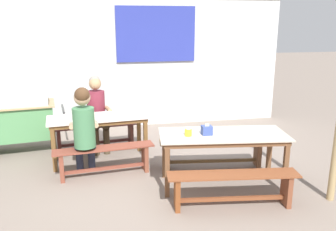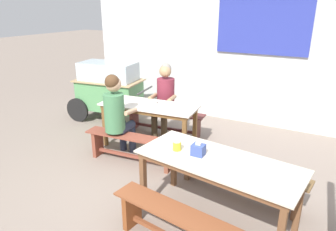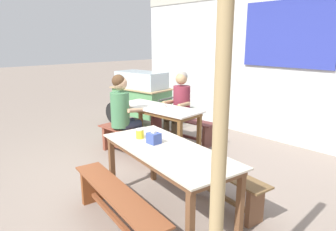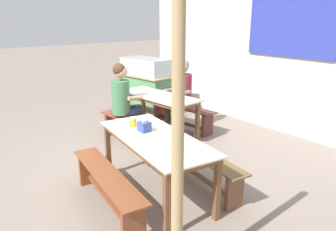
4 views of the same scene
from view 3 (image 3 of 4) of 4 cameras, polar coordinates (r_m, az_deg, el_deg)
ground_plane at (r=4.34m, az=-4.54°, el=-11.65°), size 40.00×40.00×0.00m
backdrop_wall at (r=6.13m, az=17.56°, el=10.01°), size 6.54×0.23×2.88m
dining_table_far at (r=5.26m, az=-1.94°, el=0.73°), size 1.63×0.77×0.75m
dining_table_near at (r=3.28m, az=-0.13°, el=-7.48°), size 1.80×0.95×0.75m
bench_far_back at (r=5.80m, az=2.29°, el=-1.95°), size 1.53×0.44×0.44m
bench_far_front at (r=4.96m, az=-6.82°, el=-4.80°), size 1.48×0.40×0.44m
bench_near_back at (r=3.79m, az=7.63°, el=-11.01°), size 1.68×0.49×0.44m
bench_near_front at (r=3.19m, az=-9.58°, el=-16.26°), size 1.62×0.50×0.44m
food_cart at (r=6.78m, az=-5.09°, el=3.90°), size 1.71×0.92×1.20m
person_left_back_turned at (r=5.06m, az=-8.43°, el=1.26°), size 0.43×0.53×1.34m
person_center_facing at (r=5.61m, az=2.19°, el=2.37°), size 0.47×0.56×1.32m
tissue_box at (r=3.40m, az=-2.67°, el=-4.23°), size 0.14×0.12×0.15m
condiment_jar at (r=3.60m, az=-5.28°, el=-3.38°), size 0.09×0.09×0.11m
soup_bowl at (r=5.26m, az=-1.09°, el=1.90°), size 0.14×0.14×0.04m
wooden_support_post at (r=1.86m, az=9.47°, el=-9.68°), size 0.09×0.09×2.27m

